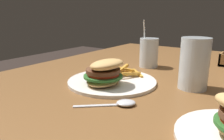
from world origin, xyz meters
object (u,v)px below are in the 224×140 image
object	(u,v)px
beer_glass	(194,66)
juice_glass	(149,54)
meal_plate_near	(109,76)
spoon	(122,103)

from	to	relation	value
beer_glass	juice_glass	world-z (taller)	juice_glass
meal_plate_near	spoon	size ratio (longest dim) A/B	2.19
beer_glass	juice_glass	size ratio (longest dim) A/B	0.79
meal_plate_near	beer_glass	distance (m)	0.27
spoon	beer_glass	bearing A→B (deg)	24.21
meal_plate_near	beer_glass	xyz separation A→B (m)	(-0.12, 0.23, 0.04)
beer_glass	juice_glass	distance (m)	0.30
spoon	meal_plate_near	bearing A→B (deg)	96.37
juice_glass	spoon	xyz separation A→B (m)	(0.41, 0.13, -0.05)
beer_glass	spoon	bearing A→B (deg)	-25.03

